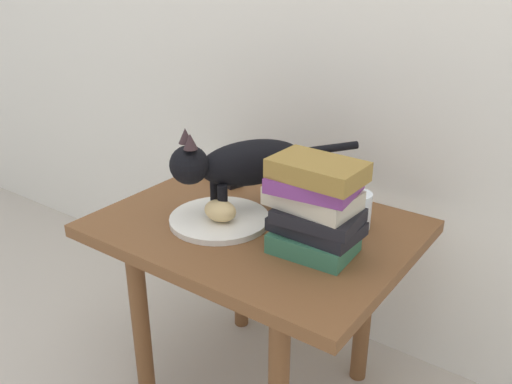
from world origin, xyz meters
name	(u,v)px	position (x,y,z in m)	size (l,w,h in m)	color
side_table	(256,251)	(0.00, 0.00, 0.43)	(0.72, 0.55, 0.51)	brown
plate	(220,219)	(-0.07, -0.05, 0.51)	(0.24, 0.24, 0.01)	silver
bread_roll	(220,211)	(-0.06, -0.06, 0.55)	(0.08, 0.06, 0.05)	#E0BC7A
cat	(240,164)	(-0.05, 0.01, 0.64)	(0.29, 0.41, 0.23)	black
book_stack	(315,206)	(0.18, -0.04, 0.61)	(0.21, 0.15, 0.21)	#336B4C
candle_jar	(356,212)	(0.20, 0.12, 0.54)	(0.07, 0.07, 0.08)	silver
tv_remote	(222,177)	(-0.23, 0.16, 0.52)	(0.15, 0.04, 0.02)	black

